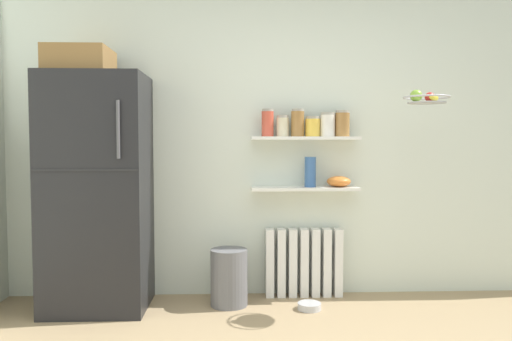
% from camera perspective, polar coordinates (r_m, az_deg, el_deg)
% --- Properties ---
extents(back_wall, '(7.04, 0.10, 2.60)m').
position_cam_1_polar(back_wall, '(4.20, 2.38, 3.76)').
color(back_wall, silver).
rests_on(back_wall, ground_plane).
extents(refrigerator, '(0.74, 0.65, 1.96)m').
position_cam_1_polar(refrigerator, '(3.99, -17.53, -1.75)').
color(refrigerator, black).
rests_on(refrigerator, ground_plane).
extents(radiator, '(0.63, 0.12, 0.55)m').
position_cam_1_polar(radiator, '(4.21, 5.42, -10.29)').
color(radiator, white).
rests_on(radiator, ground_plane).
extents(wall_shelf_lower, '(0.86, 0.22, 0.02)m').
position_cam_1_polar(wall_shelf_lower, '(4.09, 5.52, -2.03)').
color(wall_shelf_lower, white).
extents(wall_shelf_upper, '(0.86, 0.22, 0.02)m').
position_cam_1_polar(wall_shelf_upper, '(4.07, 5.55, 3.65)').
color(wall_shelf_upper, white).
extents(storage_jar_0, '(0.10, 0.10, 0.22)m').
position_cam_1_polar(storage_jar_0, '(4.04, 1.32, 5.39)').
color(storage_jar_0, '#C64C38').
rests_on(storage_jar_0, wall_shelf_upper).
extents(storage_jar_1, '(0.10, 0.10, 0.17)m').
position_cam_1_polar(storage_jar_1, '(4.05, 3.02, 5.03)').
color(storage_jar_1, beige).
rests_on(storage_jar_1, wall_shelf_upper).
extents(storage_jar_2, '(0.10, 0.10, 0.22)m').
position_cam_1_polar(storage_jar_2, '(4.06, 4.72, 5.38)').
color(storage_jar_2, olive).
rests_on(storage_jar_2, wall_shelf_upper).
extents(storage_jar_3, '(0.12, 0.12, 0.16)m').
position_cam_1_polar(storage_jar_3, '(4.08, 6.40, 4.94)').
color(storage_jar_3, yellow).
rests_on(storage_jar_3, wall_shelf_upper).
extents(storage_jar_4, '(0.12, 0.12, 0.19)m').
position_cam_1_polar(storage_jar_4, '(4.10, 8.07, 5.14)').
color(storage_jar_4, silver).
rests_on(storage_jar_4, wall_shelf_upper).
extents(storage_jar_5, '(0.12, 0.12, 0.21)m').
position_cam_1_polar(storage_jar_5, '(4.12, 9.72, 5.23)').
color(storage_jar_5, olive).
rests_on(storage_jar_5, wall_shelf_upper).
extents(vase, '(0.09, 0.09, 0.24)m').
position_cam_1_polar(vase, '(4.08, 6.14, -0.16)').
color(vase, '#38609E').
rests_on(vase, wall_shelf_lower).
extents(shelf_bowl, '(0.19, 0.19, 0.09)m').
position_cam_1_polar(shelf_bowl, '(4.13, 9.32, -1.23)').
color(shelf_bowl, orange).
rests_on(shelf_bowl, wall_shelf_lower).
extents(trash_bin, '(0.29, 0.29, 0.44)m').
position_cam_1_polar(trash_bin, '(3.98, -3.06, -11.95)').
color(trash_bin, slate).
rests_on(trash_bin, ground_plane).
extents(pet_food_bowl, '(0.18, 0.18, 0.05)m').
position_cam_1_polar(pet_food_bowl, '(3.96, 6.05, -14.99)').
color(pet_food_bowl, '#B7B7BC').
rests_on(pet_food_bowl, ground_plane).
extents(hanging_fruit_basket, '(0.33, 0.33, 0.10)m').
position_cam_1_polar(hanging_fruit_basket, '(3.90, 18.61, 7.75)').
color(hanging_fruit_basket, '#B2B2B7').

